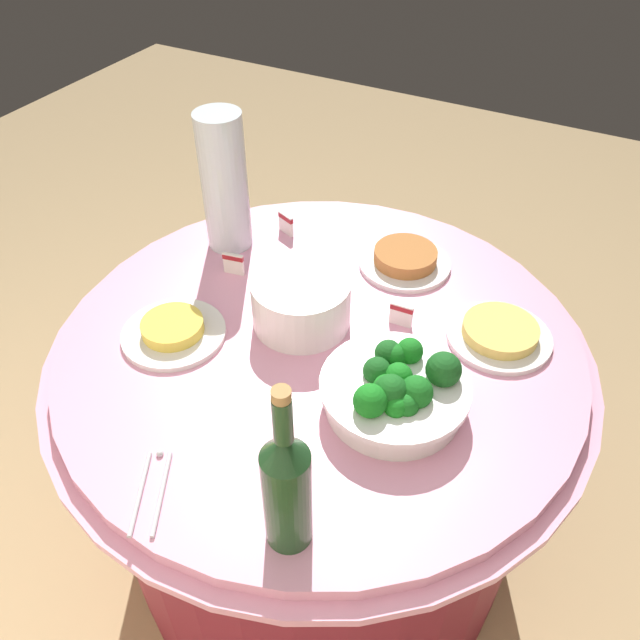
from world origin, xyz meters
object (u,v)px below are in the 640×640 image
at_px(broccoli_bowl, 396,390).
at_px(label_placard_front, 401,314).
at_px(food_plate_peanuts, 405,259).
at_px(food_plate_fried_egg, 173,330).
at_px(wine_bottle, 287,487).
at_px(decorative_fruit_vase, 225,186).
at_px(label_placard_mid, 286,223).
at_px(food_plate_noodles, 500,333).
at_px(serving_tongs, 152,489).
at_px(label_placard_rear, 233,263).
at_px(plate_stack, 301,302).

relative_size(broccoli_bowl, label_placard_front, 5.09).
distance_m(food_plate_peanuts, food_plate_fried_egg, 0.57).
height_order(wine_bottle, food_plate_peanuts, wine_bottle).
relative_size(broccoli_bowl, decorative_fruit_vase, 0.82).
xyz_separation_m(wine_bottle, label_placard_mid, (0.43, -0.73, -0.10)).
xyz_separation_m(wine_bottle, decorative_fruit_vase, (0.53, -0.63, 0.03)).
height_order(decorative_fruit_vase, food_plate_noodles, decorative_fruit_vase).
distance_m(broccoli_bowl, serving_tongs, 0.46).
xyz_separation_m(wine_bottle, food_plate_peanuts, (0.11, -0.74, -0.11)).
distance_m(broccoli_bowl, label_placard_rear, 0.54).
xyz_separation_m(wine_bottle, food_plate_fried_egg, (0.45, -0.28, -0.11)).
bearing_deg(food_plate_noodles, broccoli_bowl, 66.27).
bearing_deg(food_plate_peanuts, plate_stack, 67.81).
bearing_deg(decorative_fruit_vase, broccoli_bowl, 151.95).
relative_size(food_plate_peanuts, label_placard_rear, 4.00).
distance_m(broccoli_bowl, decorative_fruit_vase, 0.66).
bearing_deg(label_placard_rear, broccoli_bowl, 157.61).
bearing_deg(decorative_fruit_vase, food_plate_noodles, 177.40).
bearing_deg(label_placard_rear, food_plate_noodles, -173.50).
bearing_deg(plate_stack, food_plate_peanuts, -112.19).
bearing_deg(label_placard_front, food_plate_fried_egg, 32.07).
distance_m(food_plate_fried_egg, label_placard_rear, 0.24).
distance_m(wine_bottle, food_plate_peanuts, 0.76).
height_order(broccoli_bowl, label_placard_rear, broccoli_bowl).
relative_size(broccoli_bowl, label_placard_rear, 5.09).
bearing_deg(food_plate_fried_egg, serving_tongs, 122.02).
bearing_deg(food_plate_fried_egg, wine_bottle, 147.45).
xyz_separation_m(broccoli_bowl, label_placard_rear, (0.50, -0.20, -0.02)).
height_order(decorative_fruit_vase, label_placard_rear, decorative_fruit_vase).
xyz_separation_m(wine_bottle, label_placard_rear, (0.45, -0.53, -0.10)).
relative_size(label_placard_front, label_placard_rear, 1.00).
distance_m(wine_bottle, decorative_fruit_vase, 0.82).
distance_m(serving_tongs, food_plate_fried_egg, 0.38).
relative_size(food_plate_fried_egg, label_placard_front, 4.00).
relative_size(plate_stack, food_plate_peanuts, 0.95).
xyz_separation_m(broccoli_bowl, food_plate_noodles, (-0.12, -0.28, -0.03)).
bearing_deg(label_placard_mid, plate_stack, 125.63).
distance_m(food_plate_noodles, label_placard_mid, 0.61).
distance_m(food_plate_noodles, label_placard_front, 0.21).
xyz_separation_m(broccoli_bowl, serving_tongs, (0.29, 0.36, -0.04)).
bearing_deg(food_plate_noodles, label_placard_rear, 6.50).
bearing_deg(plate_stack, decorative_fruit_vase, -30.49).
xyz_separation_m(decorative_fruit_vase, label_placard_mid, (-0.10, -0.10, -0.13)).
bearing_deg(decorative_fruit_vase, label_placard_rear, 127.59).
xyz_separation_m(food_plate_noodles, food_plate_fried_egg, (0.61, 0.31, -0.00)).
relative_size(broccoli_bowl, plate_stack, 1.33).
xyz_separation_m(food_plate_peanuts, food_plate_fried_egg, (0.34, 0.46, -0.00)).
xyz_separation_m(decorative_fruit_vase, food_plate_noodles, (-0.70, 0.03, -0.15)).
relative_size(food_plate_fried_egg, label_placard_rear, 4.00).
distance_m(food_plate_noodles, label_placard_rear, 0.62).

